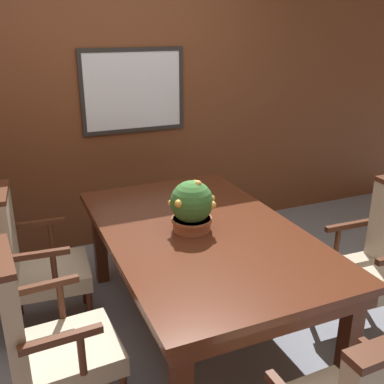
{
  "coord_description": "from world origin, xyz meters",
  "views": [
    {
      "loc": [
        -0.92,
        -2.21,
        1.94
      ],
      "look_at": [
        0.14,
        0.26,
        0.93
      ],
      "focal_mm": 42.0,
      "sensor_mm": 36.0,
      "label": 1
    }
  ],
  "objects_px": {
    "dining_table": "(201,242)",
    "chair_right_near": "(376,259)",
    "chair_left_near": "(45,338)",
    "potted_plant": "(192,206)",
    "chair_left_far": "(33,259)"
  },
  "relations": [
    {
      "from": "chair_right_near",
      "to": "dining_table",
      "type": "bearing_deg",
      "value": -111.27
    },
    {
      "from": "dining_table",
      "to": "chair_left_near",
      "type": "distance_m",
      "value": 1.1
    },
    {
      "from": "dining_table",
      "to": "chair_left_far",
      "type": "height_order",
      "value": "chair_left_far"
    },
    {
      "from": "potted_plant",
      "to": "dining_table",
      "type": "bearing_deg",
      "value": -24.18
    },
    {
      "from": "chair_left_far",
      "to": "chair_left_near",
      "type": "distance_m",
      "value": 0.83
    },
    {
      "from": "chair_left_near",
      "to": "chair_right_near",
      "type": "height_order",
      "value": "same"
    },
    {
      "from": "chair_left_near",
      "to": "chair_left_far",
      "type": "bearing_deg",
      "value": -4.2
    },
    {
      "from": "potted_plant",
      "to": "chair_left_far",
      "type": "bearing_deg",
      "value": 157.17
    },
    {
      "from": "chair_left_near",
      "to": "potted_plant",
      "type": "xyz_separation_m",
      "value": [
        0.96,
        0.44,
        0.36
      ]
    },
    {
      "from": "chair_left_far",
      "to": "dining_table",
      "type": "bearing_deg",
      "value": -108.13
    },
    {
      "from": "chair_left_near",
      "to": "dining_table",
      "type": "bearing_deg",
      "value": -70.9
    },
    {
      "from": "dining_table",
      "to": "chair_right_near",
      "type": "bearing_deg",
      "value": -23.53
    },
    {
      "from": "chair_left_far",
      "to": "potted_plant",
      "type": "relative_size",
      "value": 3.06
    },
    {
      "from": "dining_table",
      "to": "chair_left_far",
      "type": "distance_m",
      "value": 1.09
    },
    {
      "from": "chair_left_far",
      "to": "chair_left_near",
      "type": "xyz_separation_m",
      "value": [
        -0.02,
        -0.83,
        0.0
      ]
    }
  ]
}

